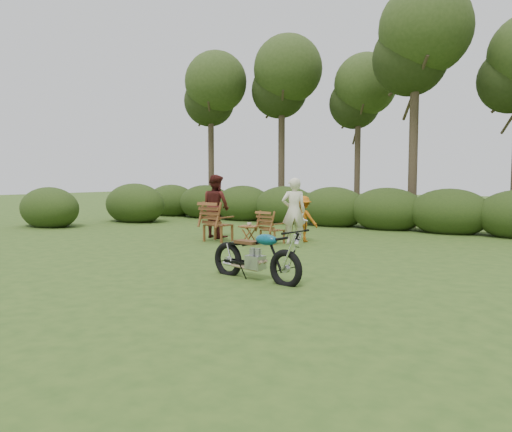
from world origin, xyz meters
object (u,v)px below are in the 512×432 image
Objects in this scene: motorcycle at (255,280)px; adult_a at (294,244)px; lawn_chair_right at (272,244)px; lawn_chair_left at (218,241)px; side_table at (249,235)px; cup at (249,224)px; adult_b at (216,238)px; child at (303,242)px.

adult_a reaches higher than motorcycle.
motorcycle is at bearing 125.33° from lawn_chair_right.
side_table is (1.08, -0.07, 0.25)m from lawn_chair_left.
adult_b is at bearing 158.19° from cup.
side_table is at bearing 178.68° from cup.
cup is 1.87m from adult_b.
lawn_chair_right is 0.48× the size of adult_b.
side_table is at bearing 174.01° from lawn_chair_left.
adult_b reaches higher than motorcycle.
adult_b is (-1.65, 0.67, -0.25)m from side_table.
cup is at bearing 61.02° from lawn_chair_right.
side_table is 0.29m from cup.
child is (-0.04, 0.56, 0.00)m from adult_a.
adult_b is (-1.66, 0.67, -0.54)m from cup.
lawn_chair_right is 1.53m from lawn_chair_left.
cup is at bearing 174.04° from lawn_chair_left.
child is at bearing -114.69° from lawn_chair_right.
side_table is at bearing 169.26° from adult_b.
side_table is 0.28× the size of adult_a.
cup is 0.09× the size of child.
lawn_chair_left is 0.87× the size of child.
child is (1.93, 1.26, 0.00)m from lawn_chair_left.
adult_a reaches higher than side_table.
side_table reaches higher than lawn_chair_right.
lawn_chair_left is (-3.72, 3.51, 0.00)m from motorcycle.
lawn_chair_left reaches higher than lawn_chair_right.
lawn_chair_right is (-2.26, 3.97, 0.00)m from motorcycle.
lawn_chair_right is 0.69m from side_table.
motorcycle is 4.35m from side_table.
cup reaches higher than side_table.
child is at bearing 57.89° from cup.
lawn_chair_left is 0.59× the size of adult_b.
adult_b is 1.46× the size of child.
adult_b is at bearing 143.09° from motorcycle.
adult_a is (0.87, 0.77, -0.54)m from cup.
motorcycle is 5.94m from adult_b.
adult_a is (0.88, 0.77, -0.25)m from side_table.
child is at bearing 57.57° from side_table.
child is at bearing -153.92° from adult_b.
side_table is at bearing 134.31° from motorcycle.
cup is 1.66m from child.
cup reaches higher than lawn_chair_left.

